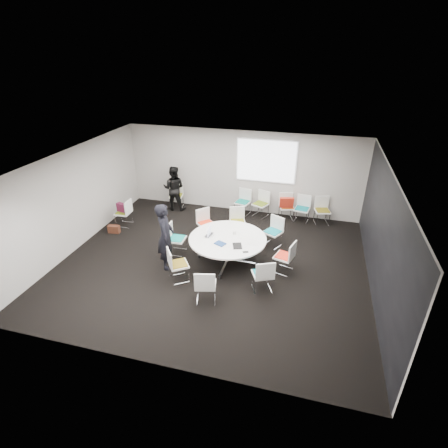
% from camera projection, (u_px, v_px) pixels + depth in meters
% --- Properties ---
extents(room_shell, '(8.08, 7.08, 2.88)m').
position_uv_depth(room_shell, '(216.00, 216.00, 8.76)').
color(room_shell, black).
rests_on(room_shell, ground).
extents(conference_table, '(2.04, 2.04, 0.73)m').
position_uv_depth(conference_table, '(228.00, 245.00, 9.24)').
color(conference_table, silver).
rests_on(conference_table, ground).
extents(projection_screen, '(1.90, 0.03, 1.35)m').
position_uv_depth(projection_screen, '(266.00, 161.00, 11.36)').
color(projection_screen, white).
rests_on(projection_screen, room_shell).
extents(chair_ring_a, '(0.56, 0.57, 0.88)m').
position_uv_depth(chair_ring_a, '(284.00, 262.00, 8.94)').
color(chair_ring_a, silver).
rests_on(chair_ring_a, ground).
extents(chair_ring_b, '(0.61, 0.61, 0.88)m').
position_uv_depth(chair_ring_b, '(273.00, 237.00, 10.10)').
color(chair_ring_b, silver).
rests_on(chair_ring_b, ground).
extents(chair_ring_c, '(0.58, 0.57, 0.88)m').
position_uv_depth(chair_ring_c, '(238.00, 227.00, 10.65)').
color(chair_ring_c, silver).
rests_on(chair_ring_c, ground).
extents(chair_ring_d, '(0.64, 0.64, 0.88)m').
position_uv_depth(chair_ring_d, '(206.00, 229.00, 10.56)').
color(chair_ring_d, silver).
rests_on(chair_ring_d, ground).
extents(chair_ring_e, '(0.46, 0.47, 0.88)m').
position_uv_depth(chair_ring_e, '(177.00, 244.00, 9.75)').
color(chair_ring_e, silver).
rests_on(chair_ring_e, ground).
extents(chair_ring_f, '(0.63, 0.63, 0.88)m').
position_uv_depth(chair_ring_f, '(178.00, 270.00, 8.63)').
color(chair_ring_f, silver).
rests_on(chair_ring_f, ground).
extents(chair_ring_g, '(0.55, 0.55, 0.88)m').
position_uv_depth(chair_ring_g, '(206.00, 291.00, 7.90)').
color(chair_ring_g, silver).
rests_on(chair_ring_g, ground).
extents(chair_ring_h, '(0.60, 0.60, 0.88)m').
position_uv_depth(chair_ring_h, '(262.00, 280.00, 8.26)').
color(chair_ring_h, silver).
rests_on(chair_ring_h, ground).
extents(chair_back_a, '(0.55, 0.54, 0.88)m').
position_uv_depth(chair_back_a, '(243.00, 207.00, 11.99)').
color(chair_back_a, silver).
rests_on(chair_back_a, ground).
extents(chair_back_b, '(0.60, 0.60, 0.88)m').
position_uv_depth(chair_back_b, '(260.00, 209.00, 11.84)').
color(chair_back_b, silver).
rests_on(chair_back_b, ground).
extents(chair_back_c, '(0.57, 0.57, 0.88)m').
position_uv_depth(chair_back_c, '(286.00, 212.00, 11.64)').
color(chair_back_c, silver).
rests_on(chair_back_c, ground).
extents(chair_back_d, '(0.53, 0.52, 0.88)m').
position_uv_depth(chair_back_d, '(301.00, 214.00, 11.49)').
color(chair_back_d, silver).
rests_on(chair_back_d, ground).
extents(chair_back_e, '(0.56, 0.55, 0.88)m').
position_uv_depth(chair_back_e, '(322.00, 215.00, 11.38)').
color(chair_back_e, silver).
rests_on(chair_back_e, ground).
extents(chair_spare_left, '(0.46, 0.47, 0.88)m').
position_uv_depth(chair_spare_left, '(124.00, 217.00, 11.25)').
color(chair_spare_left, silver).
rests_on(chair_spare_left, ground).
extents(chair_person_back, '(0.54, 0.53, 0.88)m').
position_uv_depth(chair_person_back, '(177.00, 200.00, 12.50)').
color(chair_person_back, silver).
rests_on(chair_person_back, ground).
extents(person_main, '(0.62, 0.76, 1.79)m').
position_uv_depth(person_main, '(166.00, 236.00, 8.88)').
color(person_main, black).
rests_on(person_main, ground).
extents(person_back, '(0.83, 0.68, 1.58)m').
position_uv_depth(person_back, '(174.00, 188.00, 12.12)').
color(person_back, black).
rests_on(person_back, ground).
extents(laptop, '(0.25, 0.33, 0.02)m').
position_uv_depth(laptop, '(210.00, 235.00, 9.25)').
color(laptop, '#333338').
rests_on(laptop, conference_table).
extents(laptop_lid, '(0.02, 0.30, 0.22)m').
position_uv_depth(laptop_lid, '(209.00, 231.00, 9.19)').
color(laptop_lid, silver).
rests_on(laptop_lid, conference_table).
extents(notebook_black, '(0.30, 0.35, 0.02)m').
position_uv_depth(notebook_black, '(237.00, 246.00, 8.77)').
color(notebook_black, black).
rests_on(notebook_black, conference_table).
extents(tablet_folio, '(0.32, 0.29, 0.03)m').
position_uv_depth(tablet_folio, '(220.00, 244.00, 8.86)').
color(tablet_folio, navy).
rests_on(tablet_folio, conference_table).
extents(papers_right, '(0.36, 0.36, 0.00)m').
position_uv_depth(papers_right, '(246.00, 236.00, 9.22)').
color(papers_right, white).
rests_on(papers_right, conference_table).
extents(papers_front, '(0.33, 0.25, 0.00)m').
position_uv_depth(papers_front, '(251.00, 243.00, 8.92)').
color(papers_front, silver).
rests_on(papers_front, conference_table).
extents(cup, '(0.08, 0.08, 0.09)m').
position_uv_depth(cup, '(234.00, 232.00, 9.32)').
color(cup, white).
rests_on(cup, conference_table).
extents(phone, '(0.16, 0.12, 0.01)m').
position_uv_depth(phone, '(246.00, 252.00, 8.52)').
color(phone, black).
rests_on(phone, conference_table).
extents(maroon_bag, '(0.42, 0.24, 0.28)m').
position_uv_depth(maroon_bag, '(123.00, 208.00, 11.09)').
color(maroon_bag, '#551631').
rests_on(maroon_bag, chair_spare_left).
extents(brown_bag, '(0.37, 0.19, 0.24)m').
position_uv_depth(brown_bag, '(114.00, 229.00, 10.87)').
color(brown_bag, '#442215').
rests_on(brown_bag, ground).
extents(red_jacket, '(0.46, 0.25, 0.36)m').
position_uv_depth(red_jacket, '(287.00, 203.00, 11.25)').
color(red_jacket, '#A82414').
rests_on(red_jacket, chair_back_c).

